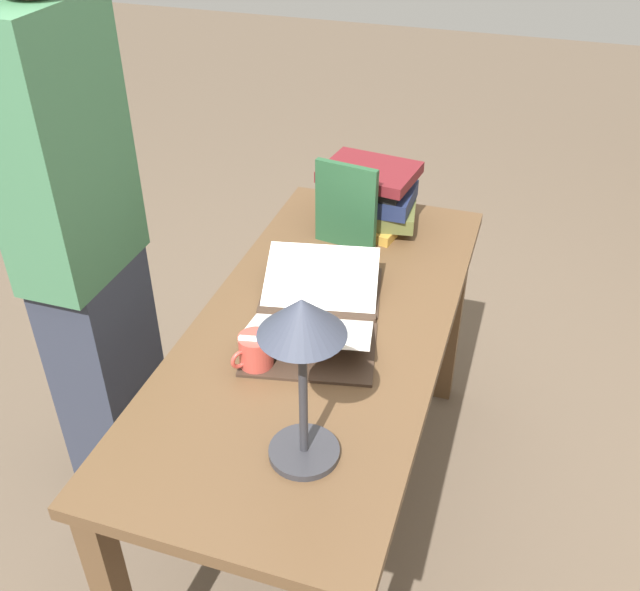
% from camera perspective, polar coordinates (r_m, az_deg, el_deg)
% --- Properties ---
extents(ground_plane, '(12.00, 12.00, 0.00)m').
position_cam_1_polar(ground_plane, '(2.42, 0.14, -16.94)').
color(ground_plane, brown).
extents(reading_desk, '(1.47, 0.65, 0.77)m').
position_cam_1_polar(reading_desk, '(1.94, 0.17, -4.78)').
color(reading_desk, brown).
rests_on(reading_desk, ground_plane).
extents(open_book, '(0.56, 0.42, 0.10)m').
position_cam_1_polar(open_book, '(1.87, -0.31, -1.15)').
color(open_book, '#38281E').
rests_on(open_book, reading_desk).
extents(book_stack_tall, '(0.26, 0.33, 0.20)m').
position_cam_1_polar(book_stack_tall, '(2.27, 3.93, 7.89)').
color(book_stack_tall, '#BC8933').
rests_on(book_stack_tall, reading_desk).
extents(book_standing_upright, '(0.05, 0.20, 0.27)m').
position_cam_1_polar(book_standing_upright, '(2.14, 2.08, 7.16)').
color(book_standing_upright, '#234C2D').
rests_on(book_standing_upright, reading_desk).
extents(reading_lamp, '(0.17, 0.17, 0.40)m').
position_cam_1_polar(reading_lamp, '(1.32, -1.44, -3.58)').
color(reading_lamp, '#2D2D33').
rests_on(reading_lamp, reading_desk).
extents(coffee_mug, '(0.10, 0.08, 0.09)m').
position_cam_1_polar(coffee_mug, '(1.72, -5.20, -4.51)').
color(coffee_mug, '#B74238').
rests_on(coffee_mug, reading_desk).
extents(person_reader, '(0.36, 0.22, 1.74)m').
position_cam_1_polar(person_reader, '(2.07, -18.32, 2.83)').
color(person_reader, '#2D3342').
rests_on(person_reader, ground_plane).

